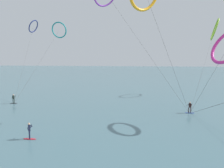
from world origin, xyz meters
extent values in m
cube|color=#476B75|center=(0.00, 105.89, 0.04)|extent=(400.00, 200.00, 0.08)
ellipsoid|color=black|center=(-19.44, 33.06, 0.11)|extent=(1.40, 0.40, 0.06)
cylinder|color=#1E2823|center=(-19.30, 33.02, 0.54)|extent=(0.12, 0.12, 0.80)
cylinder|color=#1E2823|center=(-19.57, 33.10, 0.54)|extent=(0.12, 0.12, 0.80)
cube|color=#1E2823|center=(-19.44, 33.06, 1.25)|extent=(0.36, 0.28, 0.62)
sphere|color=tan|center=(-19.44, 33.06, 1.67)|extent=(0.22, 0.22, 0.22)
cylinder|color=#1E2823|center=(-19.23, 33.12, 1.30)|extent=(0.22, 0.51, 0.39)
cylinder|color=#1E2823|center=(-19.65, 33.24, 1.30)|extent=(0.22, 0.51, 0.39)
ellipsoid|color=#2647B7|center=(10.53, 30.24, 0.11)|extent=(1.40, 0.40, 0.06)
cylinder|color=black|center=(10.39, 30.25, 0.54)|extent=(0.12, 0.12, 0.80)
cylinder|color=black|center=(10.67, 30.22, 0.54)|extent=(0.12, 0.12, 0.80)
cube|color=black|center=(10.53, 30.24, 1.25)|extent=(0.34, 0.24, 0.62)
sphere|color=tan|center=(10.53, 30.24, 1.67)|extent=(0.22, 0.22, 0.22)
cylinder|color=black|center=(10.31, 30.38, 1.30)|extent=(0.15, 0.51, 0.39)
cylinder|color=black|center=(10.75, 30.33, 1.30)|extent=(0.15, 0.51, 0.39)
ellipsoid|color=red|center=(-8.04, 17.70, 0.11)|extent=(1.40, 0.40, 0.06)
cylinder|color=#191E38|center=(-7.96, 17.58, 0.54)|extent=(0.12, 0.12, 0.80)
cylinder|color=#191E38|center=(-8.12, 17.81, 0.54)|extent=(0.12, 0.12, 0.80)
cube|color=#191E38|center=(-8.04, 17.70, 1.25)|extent=(0.35, 0.38, 0.62)
sphere|color=tan|center=(-8.04, 17.70, 1.67)|extent=(0.22, 0.22, 0.22)
cylinder|color=#191E38|center=(-7.91, 17.64, 1.30)|extent=(0.47, 0.36, 0.39)
cylinder|color=#191E38|center=(-8.16, 18.00, 1.30)|extent=(0.47, 0.36, 0.39)
torus|color=teal|center=(-16.57, 48.86, 15.03)|extent=(4.05, 1.76, 3.86)
cylinder|color=#3F3F3F|center=(-18.00, 40.96, 7.44)|extent=(2.90, 15.82, 14.90)
cylinder|color=#3F3F3F|center=(6.98, 27.76, 8.12)|extent=(7.12, 4.99, 16.26)
cylinder|color=#3F3F3F|center=(3.76, 33.11, 9.74)|extent=(13.56, 5.78, 19.48)
torus|color=#8CC62D|center=(19.40, 48.24, 14.50)|extent=(2.64, 5.17, 4.84)
cylinder|color=#3F3F3F|center=(14.97, 39.24, 7.18)|extent=(8.90, 18.02, 14.38)
cylinder|color=#3F3F3F|center=(11.92, 27.69, 4.74)|extent=(2.81, 5.12, 9.48)
torus|color=navy|center=(-28.13, 58.47, 17.50)|extent=(2.39, 4.15, 3.70)
cylinder|color=#3F3F3F|center=(-23.79, 45.77, 8.67)|extent=(8.72, 25.43, 17.36)
camera|label=1|loc=(2.84, -1.55, 8.30)|focal=33.66mm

